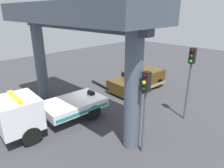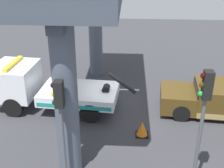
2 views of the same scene
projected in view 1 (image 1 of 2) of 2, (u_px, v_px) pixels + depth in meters
The scene contains 9 objects.
ground_plane at pixel (95, 108), 14.38m from camera, with size 60.00×40.00×0.10m, color #38383D.
lane_stripe_west at pixel (125, 80), 19.93m from camera, with size 2.60×0.16×0.01m, color silver.
lane_stripe_mid at pixel (75, 98), 15.91m from camera, with size 2.60×0.16×0.01m, color silver.
tow_truck_white at pixel (44, 109), 11.47m from camera, with size 7.33×2.84×2.46m.
towed_van_green at pixel (139, 80), 17.56m from camera, with size 5.35×2.56×1.58m.
overpass_structure at pixel (72, 23), 11.36m from camera, with size 3.60×11.11×6.97m.
traffic_light_near at pixel (191, 69), 11.74m from camera, with size 0.39×0.32×4.54m.
traffic_light_far at pixel (145, 96), 8.83m from camera, with size 0.39×0.32×4.09m.
traffic_cone_orange at pixel (130, 107), 13.72m from camera, with size 0.58×0.58×0.69m.
Camera 1 is at (8.34, 9.93, 6.52)m, focal length 32.09 mm.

